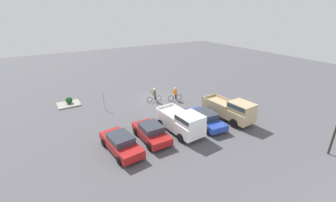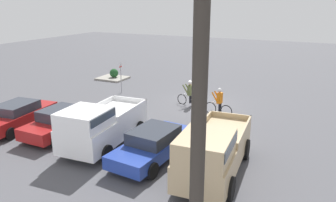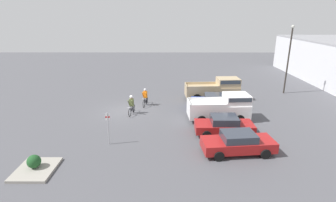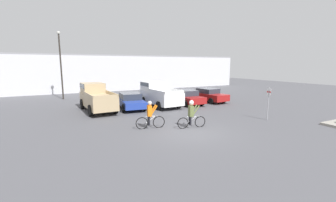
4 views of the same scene
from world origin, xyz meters
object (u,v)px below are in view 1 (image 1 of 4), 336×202
object	(u,v)px
pickup_truck_1	(182,121)
shrub	(69,100)
sedan_2	(121,143)
pickup_truck_0	(231,109)
sedan_1	(151,132)
cyclist_0	(154,95)
sedan_0	(205,118)
cyclist_1	(175,94)
fire_lane_sign	(104,98)

from	to	relation	value
pickup_truck_1	shrub	size ratio (longest dim) A/B	6.73
sedan_2	shrub	size ratio (longest dim) A/B	6.15
pickup_truck_0	pickup_truck_1	world-z (taller)	pickup_truck_0
sedan_1	cyclist_0	bearing A→B (deg)	-119.49
sedan_0	shrub	distance (m)	15.87
cyclist_0	cyclist_1	size ratio (longest dim) A/B	1.02
sedan_0	cyclist_1	distance (m)	6.75
pickup_truck_1	sedan_2	size ratio (longest dim) A/B	1.09
pickup_truck_0	sedan_1	bearing A→B (deg)	-5.79
pickup_truck_0	fire_lane_sign	bearing A→B (deg)	-41.52
sedan_1	cyclist_0	world-z (taller)	cyclist_0
pickup_truck_1	sedan_1	xyz separation A→B (m)	(2.82, -0.42, -0.43)
sedan_1	cyclist_1	size ratio (longest dim) A/B	2.37
sedan_1	cyclist_0	distance (m)	8.44
cyclist_1	sedan_0	bearing A→B (deg)	82.67
cyclist_1	pickup_truck_1	bearing A→B (deg)	61.69
pickup_truck_1	cyclist_0	xyz separation A→B (m)	(-1.33, -7.77, -0.24)
sedan_0	cyclist_0	world-z (taller)	cyclist_0
pickup_truck_1	fire_lane_sign	world-z (taller)	fire_lane_sign
sedan_1	cyclist_1	distance (m)	9.05
shrub	fire_lane_sign	bearing A→B (deg)	131.28
cyclist_1	shrub	xyz separation A→B (m)	(11.24, -5.31, -0.31)
pickup_truck_0	sedan_2	xyz separation A→B (m)	(11.23, -0.53, -0.47)
sedan_2	shrub	distance (m)	12.12
pickup_truck_0	cyclist_0	size ratio (longest dim) A/B	3.05
cyclist_0	cyclist_1	world-z (taller)	cyclist_0
pickup_truck_1	cyclist_0	size ratio (longest dim) A/B	2.79
shrub	sedan_1	bearing A→B (deg)	112.35
pickup_truck_0	sedan_0	xyz separation A→B (m)	(2.83, -0.50, -0.47)
pickup_truck_1	fire_lane_sign	size ratio (longest dim) A/B	2.22
fire_lane_sign	shrub	world-z (taller)	fire_lane_sign
cyclist_0	shrub	distance (m)	9.92
pickup_truck_0	fire_lane_sign	size ratio (longest dim) A/B	2.42
pickup_truck_0	sedan_2	distance (m)	11.25
cyclist_0	fire_lane_sign	bearing A→B (deg)	-7.22
pickup_truck_0	sedan_1	xyz separation A→B (m)	(8.43, -0.85, -0.47)
cyclist_1	fire_lane_sign	size ratio (longest dim) A/B	0.78
sedan_2	fire_lane_sign	size ratio (longest dim) A/B	2.02
sedan_0	pickup_truck_1	bearing A→B (deg)	1.30
cyclist_0	shrub	size ratio (longest dim) A/B	2.41
fire_lane_sign	shrub	xyz separation A→B (m)	(3.12, -3.55, -0.87)
sedan_2	cyclist_0	bearing A→B (deg)	-132.21
sedan_0	fire_lane_sign	distance (m)	11.16
pickup_truck_0	pickup_truck_1	bearing A→B (deg)	-4.43
pickup_truck_0	sedan_0	world-z (taller)	pickup_truck_0
sedan_0	cyclist_0	distance (m)	7.84
sedan_2	shrub	world-z (taller)	sedan_2
pickup_truck_1	fire_lane_sign	xyz separation A→B (m)	(4.49, -8.50, 0.27)
sedan_1	shrub	size ratio (longest dim) A/B	5.59
sedan_0	sedan_1	distance (m)	5.61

